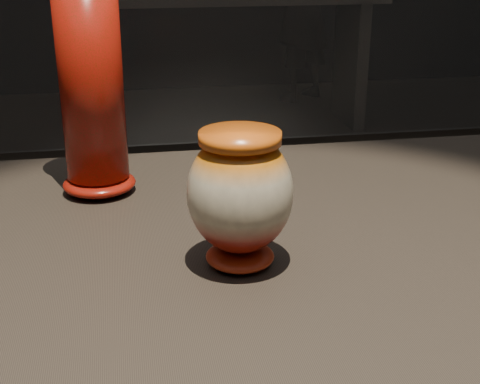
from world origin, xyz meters
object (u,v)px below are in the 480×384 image
at_px(back_shelf, 231,35).
at_px(visitor, 303,0).
at_px(main_vase, 240,194).
at_px(tall_vase, 91,83).

distance_m(back_shelf, visitor, 1.03).
distance_m(main_vase, tall_vase, 0.34).
height_order(main_vase, visitor, visitor).
bearing_deg(visitor, main_vase, 36.24).
bearing_deg(visitor, back_shelf, 9.25).
bearing_deg(back_shelf, visitor, 46.75).
height_order(tall_vase, visitor, visitor).
bearing_deg(main_vase, tall_vase, 121.68).
height_order(main_vase, back_shelf, main_vase).
bearing_deg(back_shelf, main_vase, -99.30).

